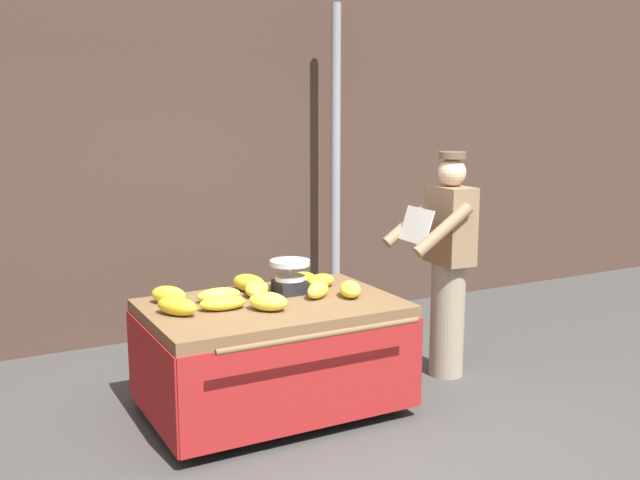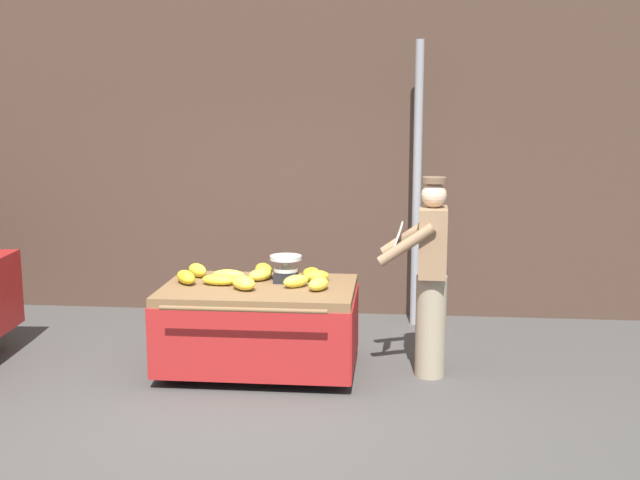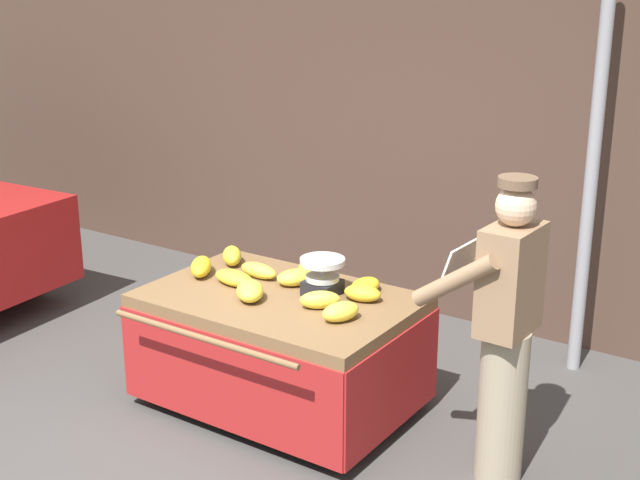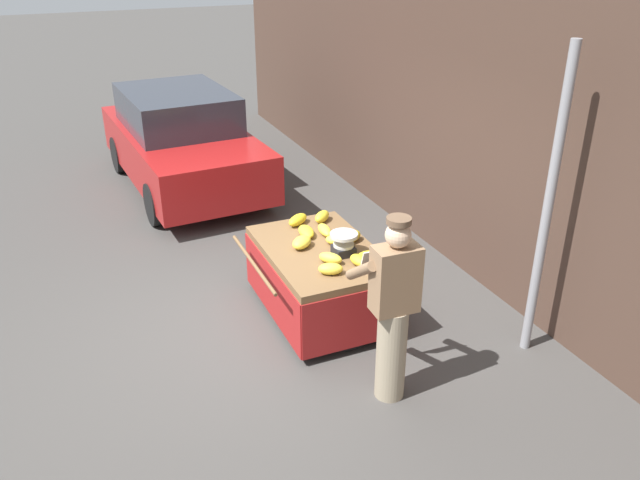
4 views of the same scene
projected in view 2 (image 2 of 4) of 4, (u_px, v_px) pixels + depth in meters
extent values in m
plane|color=#423F3D|center=(237.00, 405.00, 6.07)|extent=(60.00, 60.00, 0.00)
cube|color=#473328|center=(286.00, 124.00, 8.54)|extent=(16.00, 0.24, 4.16)
cylinder|color=gray|center=(417.00, 186.00, 8.04)|extent=(0.09, 0.09, 2.94)
cube|color=brown|center=(259.00, 290.00, 6.73)|extent=(1.65, 1.08, 0.08)
cylinder|color=black|center=(176.00, 331.00, 6.87)|extent=(0.05, 0.68, 0.68)
cylinder|color=#B7B7BC|center=(173.00, 331.00, 6.87)|extent=(0.01, 0.12, 0.12)
cylinder|color=black|center=(345.00, 336.00, 6.72)|extent=(0.05, 0.68, 0.68)
cylinder|color=#B7B7BC|center=(348.00, 336.00, 6.72)|extent=(0.01, 0.12, 0.12)
cylinder|color=#4C4742|center=(268.00, 319.00, 7.24)|extent=(0.05, 0.05, 0.69)
cube|color=maroon|center=(248.00, 347.00, 6.26)|extent=(1.65, 0.02, 0.60)
cube|color=maroon|center=(269.00, 312.00, 7.32)|extent=(1.65, 0.02, 0.60)
cube|color=maroon|center=(167.00, 326.00, 6.86)|extent=(0.02, 1.08, 0.60)
cube|color=maroon|center=(354.00, 331.00, 6.71)|extent=(0.02, 1.08, 0.60)
cylinder|color=brown|center=(243.00, 310.00, 6.02)|extent=(1.32, 0.04, 0.04)
cube|color=black|center=(286.00, 277.00, 6.85)|extent=(0.20, 0.20, 0.09)
cylinder|color=#B7B7BC|center=(286.00, 266.00, 6.84)|extent=(0.02, 0.02, 0.11)
cylinder|color=#B7B7BC|center=(286.00, 258.00, 6.82)|extent=(0.28, 0.28, 0.03)
cylinder|color=#B7B7BC|center=(286.00, 270.00, 6.84)|extent=(0.21, 0.21, 0.03)
ellipsoid|color=yellow|center=(319.00, 284.00, 6.54)|extent=(0.22, 0.27, 0.11)
ellipsoid|color=yellow|center=(229.00, 275.00, 6.92)|extent=(0.30, 0.15, 0.09)
ellipsoid|color=gold|center=(311.00, 273.00, 7.00)|extent=(0.15, 0.24, 0.09)
ellipsoid|color=gold|center=(186.00, 277.00, 6.78)|extent=(0.27, 0.31, 0.12)
ellipsoid|color=yellow|center=(219.00, 280.00, 6.73)|extent=(0.32, 0.19, 0.09)
ellipsoid|color=yellow|center=(296.00, 281.00, 6.65)|extent=(0.26, 0.25, 0.11)
ellipsoid|color=yellow|center=(244.00, 283.00, 6.56)|extent=(0.29, 0.31, 0.12)
ellipsoid|color=gold|center=(316.00, 276.00, 6.87)|extent=(0.26, 0.19, 0.10)
ellipsoid|color=yellow|center=(198.00, 270.00, 7.05)|extent=(0.26, 0.27, 0.12)
ellipsoid|color=gold|center=(264.00, 270.00, 7.05)|extent=(0.24, 0.31, 0.12)
ellipsoid|color=yellow|center=(260.00, 275.00, 6.91)|extent=(0.27, 0.29, 0.10)
cylinder|color=gray|center=(431.00, 326.00, 6.66)|extent=(0.26, 0.26, 0.88)
cube|color=#8C6B4C|center=(433.00, 242.00, 6.54)|extent=(0.25, 0.39, 0.58)
sphere|color=#DBB28E|center=(434.00, 195.00, 6.47)|extent=(0.21, 0.21, 0.21)
cylinder|color=brown|center=(434.00, 180.00, 6.45)|extent=(0.20, 0.20, 0.05)
cylinder|color=#8C6B4C|center=(407.00, 245.00, 6.36)|extent=(0.48, 0.11, 0.37)
cylinder|color=#8C6B4C|center=(408.00, 236.00, 6.77)|extent=(0.48, 0.11, 0.37)
cube|color=silver|center=(397.00, 239.00, 6.57)|extent=(0.11, 0.34, 0.25)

